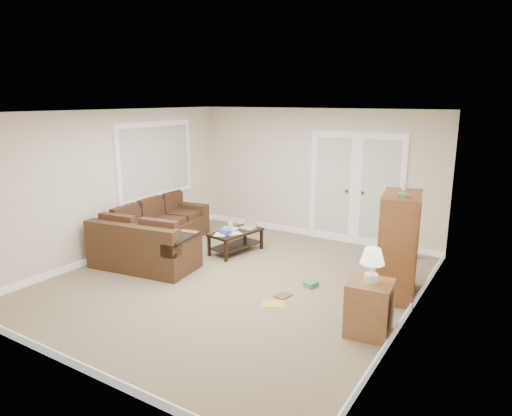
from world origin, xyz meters
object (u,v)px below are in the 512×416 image
Objects in this scene: tv_armoire at (399,245)px; coffee_table at (237,241)px; sectional_sofa at (154,237)px; side_cabinet at (370,303)px.

coffee_table is at bearing 162.54° from tv_armoire.
coffee_table is (1.18, 0.84, -0.09)m from sectional_sofa.
tv_armoire is 1.49× the size of side_cabinet.
tv_armoire reaches higher than sectional_sofa.
tv_armoire is at bearing -0.84° from sectional_sofa.
sectional_sofa reaches higher than coffee_table.
coffee_table is 2.96m from tv_armoire.
tv_armoire reaches higher than side_cabinet.
side_cabinet is at bearing -18.41° from sectional_sofa.
tv_armoire is at bearing 85.08° from side_cabinet.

